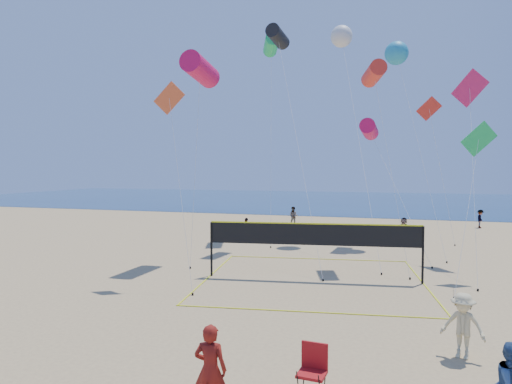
# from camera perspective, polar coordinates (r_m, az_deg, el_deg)

# --- Properties ---
(ocean) EXTENTS (140.00, 50.00, 0.03)m
(ocean) POSITION_cam_1_polar(r_m,az_deg,el_deg) (72.17, 15.09, -1.09)
(ocean) COLOR navy
(ocean) RESTS_ON ground
(woman) EXTENTS (0.72, 0.50, 1.88)m
(woman) POSITION_cam_1_polar(r_m,az_deg,el_deg) (9.97, -5.72, -21.24)
(woman) COLOR maroon
(woman) RESTS_ON ground
(bystander_b) EXTENTS (1.27, 0.97, 1.74)m
(bystander_b) POSITION_cam_1_polar(r_m,az_deg,el_deg) (13.69, 24.45, -14.97)
(bystander_b) COLOR #CDBD89
(bystander_b) RESTS_ON ground
(far_person_0) EXTENTS (0.81, 0.93, 1.51)m
(far_person_0) POSITION_cam_1_polar(r_m,az_deg,el_deg) (32.45, -1.25, -4.57)
(far_person_0) COLOR gray
(far_person_0) RESTS_ON ground
(far_person_1) EXTENTS (1.52, 0.93, 1.56)m
(far_person_1) POSITION_cam_1_polar(r_m,az_deg,el_deg) (33.81, 17.98, -4.37)
(far_person_1) COLOR gray
(far_person_1) RESTS_ON ground
(far_person_3) EXTENTS (0.83, 0.65, 1.67)m
(far_person_3) POSITION_cam_1_polar(r_m,az_deg,el_deg) (40.00, 4.72, -3.03)
(far_person_3) COLOR gray
(far_person_3) RESTS_ON ground
(far_person_4) EXTENTS (0.85, 1.12, 1.53)m
(far_person_4) POSITION_cam_1_polar(r_m,az_deg,el_deg) (42.95, 26.24, -3.01)
(far_person_4) COLOR gray
(far_person_4) RESTS_ON ground
(camp_chair) EXTENTS (0.65, 0.79, 1.24)m
(camp_chair) POSITION_cam_1_polar(r_m,az_deg,el_deg) (10.92, 7.15, -20.76)
(camp_chair) COLOR maroon
(camp_chair) RESTS_ON ground
(volleyball_net) EXTENTS (10.84, 10.71, 2.58)m
(volleyball_net) POSITION_cam_1_polar(r_m,az_deg,el_deg) (20.73, 7.19, -6.05)
(volleyball_net) COLOR black
(volleyball_net) RESTS_ON ground
(kite_0) EXTENTS (1.20, 3.40, 11.03)m
(kite_0) POSITION_cam_1_polar(r_m,az_deg,el_deg) (25.23, -6.98, 14.92)
(kite_0) COLOR #CA0F4B
(kite_0) RESTS_ON ground
(kite_1) EXTENTS (4.86, 9.68, 13.98)m
(kite_1) POSITION_cam_1_polar(r_m,az_deg,el_deg) (30.60, 2.74, 18.80)
(kite_1) COLOR black
(kite_1) RESTS_ON ground
(kite_2) EXTENTS (2.60, 4.15, 10.46)m
(kite_2) POSITION_cam_1_polar(r_m,az_deg,el_deg) (24.98, 14.51, 14.11)
(kite_2) COLOR red
(kite_2) RESTS_ON ground
(kite_3) EXTENTS (2.75, 2.11, 8.84)m
(kite_3) POSITION_cam_1_polar(r_m,az_deg,el_deg) (20.59, -10.63, 10.13)
(kite_3) COLOR #E85A2C
(kite_3) RESTS_ON ground
(kite_4) EXTENTS (2.25, 4.55, 7.19)m
(kite_4) POSITION_cam_1_polar(r_m,az_deg,el_deg) (23.05, 25.99, 5.26)
(kite_4) COLOR #1FBD58
(kite_4) RESTS_ON ground
(kite_5) EXTENTS (1.77, 7.45, 10.36)m
(kite_5) POSITION_cam_1_polar(r_m,az_deg,el_deg) (27.37, 25.18, 10.99)
(kite_5) COLOR #CB1D57
(kite_5) RESTS_ON ground
(kite_6) EXTENTS (4.16, 11.34, 14.89)m
(kite_6) POSITION_cam_1_polar(r_m,az_deg,el_deg) (33.83, 10.64, 18.56)
(kite_6) COLOR silver
(kite_6) RESTS_ON ground
(kite_7) EXTENTS (3.77, 7.13, 13.39)m
(kite_7) POSITION_cam_1_polar(r_m,az_deg,el_deg) (32.79, 17.16, 16.25)
(kite_7) COLOR teal
(kite_7) RESTS_ON ground
(kite_8) EXTENTS (2.11, 5.80, 14.53)m
(kite_8) POSITION_cam_1_polar(r_m,az_deg,el_deg) (34.29, 1.92, 17.92)
(kite_8) COLOR #1FBD58
(kite_8) RESTS_ON ground
(kite_9) EXTENTS (2.51, 2.11, 9.96)m
(kite_9) POSITION_cam_1_polar(r_m,az_deg,el_deg) (33.84, 20.95, 8.95)
(kite_9) COLOR red
(kite_9) RESTS_ON ground
(kite_10) EXTENTS (4.09, 7.38, 8.18)m
(kite_10) POSITION_cam_1_polar(r_m,az_deg,el_deg) (30.51, 13.96, 7.60)
(kite_10) COLOR #CA0F4B
(kite_10) RESTS_ON ground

